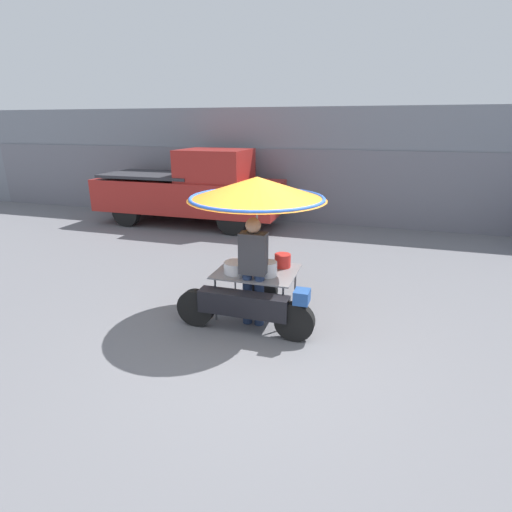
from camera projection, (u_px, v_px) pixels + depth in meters
The scene contains 5 objects.
ground_plane at pixel (256, 343), 5.40m from camera, with size 36.00×36.00×0.00m, color slate.
shopfront_building at pixel (334, 165), 12.22m from camera, with size 28.00×2.06×3.27m.
vendor_motorcycle_cart at pixel (256, 208), 5.69m from camera, with size 2.01×2.00×2.11m.
vendor_person at pixel (253, 266), 5.65m from camera, with size 0.38×0.22×1.60m.
pickup_truck at pixel (193, 189), 11.43m from camera, with size 5.38×1.78×2.16m.
Camera 1 is at (1.39, -4.54, 2.82)m, focal length 28.00 mm.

